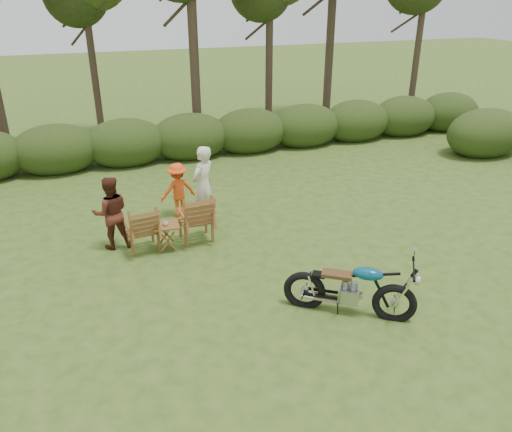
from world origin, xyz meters
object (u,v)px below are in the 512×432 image
object	(u,v)px
side_table	(167,237)
lawn_chair_right	(197,239)
lawn_chair_left	(144,249)
adult_b	(116,246)
adult_a	(205,223)
cup	(165,224)
child	(180,215)
motorcycle	(347,312)

from	to	relation	value
side_table	lawn_chair_right	bearing A→B (deg)	19.35
lawn_chair_left	adult_b	distance (m)	0.64
lawn_chair_left	adult_a	bearing A→B (deg)	-158.30
cup	adult_b	bearing A→B (deg)	151.56
cup	adult_b	xyz separation A→B (m)	(-1.00, 0.54, -0.61)
side_table	cup	xyz separation A→B (m)	(-0.01, -0.03, 0.33)
adult_a	child	world-z (taller)	adult_a
cup	child	world-z (taller)	cup
side_table	adult_a	distance (m)	1.46
cup	adult_b	size ratio (longest dim) A/B	0.07
lawn_chair_right	child	xyz separation A→B (m)	(-0.07, 1.37, 0.00)
cup	child	distance (m)	1.85
cup	child	bearing A→B (deg)	69.69
lawn_chair_left	cup	bearing A→B (deg)	150.28
adult_a	lawn_chair_left	bearing A→B (deg)	-9.70
lawn_chair_left	adult_a	distance (m)	1.73
adult_b	side_table	bearing A→B (deg)	152.78
adult_a	cup	bearing A→B (deg)	5.82
motorcycle	adult_a	distance (m)	4.41
motorcycle	cup	world-z (taller)	cup
adult_a	child	bearing A→B (deg)	-91.71
lawn_chair_left	adult_a	xyz separation A→B (m)	(1.52, 0.81, 0.00)
side_table	cup	world-z (taller)	cup
lawn_chair_left	adult_a	size ratio (longest dim) A/B	0.54
lawn_chair_left	cup	distance (m)	0.79
motorcycle	child	bearing A→B (deg)	145.51
lawn_chair_left	lawn_chair_right	bearing A→B (deg)	176.77
motorcycle	lawn_chair_left	distance (m)	4.43
adult_a	lawn_chair_right	bearing A→B (deg)	25.22
side_table	child	distance (m)	1.73
lawn_chair_left	child	world-z (taller)	child
lawn_chair_left	child	bearing A→B (deg)	-133.03
adult_b	motorcycle	bearing A→B (deg)	131.98
lawn_chair_right	side_table	world-z (taller)	side_table
side_table	child	xyz separation A→B (m)	(0.59, 1.61, -0.28)
motorcycle	lawn_chair_right	size ratio (longest dim) A/B	1.93
lawn_chair_left	child	size ratio (longest dim) A/B	0.76
motorcycle	adult_a	world-z (taller)	adult_a
side_table	cup	bearing A→B (deg)	-116.20
motorcycle	cup	size ratio (longest dim) A/B	18.45
lawn_chair_left	child	distance (m)	1.79
lawn_chair_left	cup	xyz separation A→B (m)	(0.46, -0.20, 0.61)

